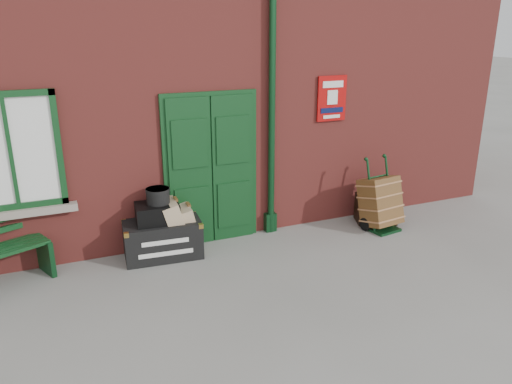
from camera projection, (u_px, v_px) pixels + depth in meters
ground at (271, 278)px, 6.51m from camera, size 80.00×80.00×0.00m
station_building at (190, 83)px, 8.86m from camera, size 10.30×4.30×4.36m
houdini_trunk at (163, 239)px, 7.06m from camera, size 1.11×0.68×0.53m
strongbox at (157, 213)px, 6.91m from camera, size 0.62×0.48×0.27m
hatbox at (158, 196)px, 6.87m from camera, size 0.35×0.35×0.21m
suitcase_back at (176, 226)px, 7.12m from camera, size 0.46×0.59×0.83m
suitcase_front at (188, 228)px, 7.21m from camera, size 0.38×0.53×0.71m
porter_trolley at (380, 202)px, 7.97m from camera, size 0.63×0.67×1.15m
dark_trunk at (376, 209)px, 8.30m from camera, size 0.75×0.62×0.46m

